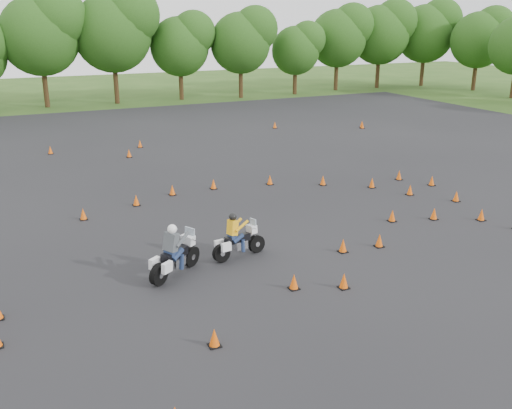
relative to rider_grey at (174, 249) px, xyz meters
The scene contains 6 objects.
ground 4.31m from the rider_grey, 27.97° to the right, with size 140.00×140.00×0.00m, color #2D5119.
asphalt_pad 5.55m from the rider_grey, 47.16° to the left, with size 62.00×62.00×0.00m, color black.
treeline 34.46m from the rider_grey, 79.84° to the left, with size 86.82×32.47×11.01m.
traffic_cones 5.17m from the rider_grey, 38.42° to the left, with size 35.59×32.85×0.45m.
rider_grey is the anchor object (origin of this frame).
rider_yellow 2.42m from the rider_grey, 10.28° to the left, with size 2.01×0.62×1.55m, color #EDA515, non-canonical shape.
Camera 1 is at (-8.32, -13.74, 7.62)m, focal length 40.00 mm.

